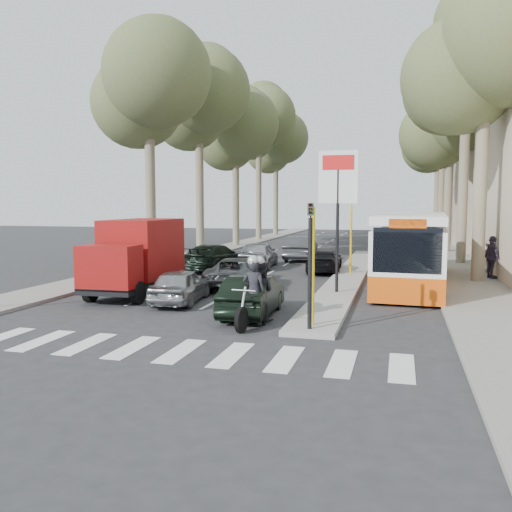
{
  "coord_description": "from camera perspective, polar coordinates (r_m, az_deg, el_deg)",
  "views": [
    {
      "loc": [
        5.59,
        -15.98,
        3.57
      ],
      "look_at": [
        0.32,
        3.8,
        1.6
      ],
      "focal_mm": 38.0,
      "sensor_mm": 36.0,
      "label": 1
    }
  ],
  "objects": [
    {
      "name": "tree_r_d",
      "position": [
        50.77,
        19.33,
        13.69
      ],
      "size": [
        7.4,
        7.2,
        14.88
      ],
      "color": "#6B604C",
      "rests_on": "ground"
    },
    {
      "name": "billboard",
      "position": [
        21.11,
        8.61,
        5.8
      ],
      "size": [
        1.5,
        12.1,
        5.6
      ],
      "color": "yellow",
      "rests_on": "ground"
    },
    {
      "name": "tree_r_c",
      "position": [
        42.67,
        19.96,
        13.42
      ],
      "size": [
        7.4,
        7.2,
        13.32
      ],
      "color": "#6B604C",
      "rests_on": "ground"
    },
    {
      "name": "sidewalk_right",
      "position": [
        41.24,
        19.06,
        0.31
      ],
      "size": [
        3.2,
        70.0,
        0.12
      ],
      "primitive_type": "cube",
      "color": "gray",
      "rests_on": "ground"
    },
    {
      "name": "tree_l_e",
      "position": [
        62.02,
        2.25,
        12.12
      ],
      "size": [
        7.4,
        7.2,
        14.49
      ],
      "color": "#6B604C",
      "rests_on": "ground"
    },
    {
      "name": "ground",
      "position": [
        17.3,
        -4.29,
        -6.42
      ],
      "size": [
        120.0,
        120.0,
        0.0
      ],
      "primitive_type": "plane",
      "color": "#28282B",
      "rests_on": "ground"
    },
    {
      "name": "tree_l_a",
      "position": [
        31.89,
        -10.95,
        17.73
      ],
      "size": [
        7.4,
        7.2,
        14.1
      ],
      "color": "#6B604C",
      "rests_on": "ground"
    },
    {
      "name": "silver_hatchback",
      "position": [
        19.77,
        -7.99,
        -3.1
      ],
      "size": [
        1.87,
        3.85,
        1.27
      ],
      "primitive_type": "imported",
      "rotation": [
        0.0,
        0.0,
        3.25
      ],
      "color": "#A1A4A8",
      "rests_on": "ground"
    },
    {
      "name": "city_bus",
      "position": [
        25.14,
        16.28,
        0.93
      ],
      "size": [
        3.34,
        12.13,
        3.16
      ],
      "rotation": [
        0.0,
        0.0,
        -0.06
      ],
      "color": "#E1510C",
      "rests_on": "ground"
    },
    {
      "name": "tree_r_b",
      "position": [
        35.17,
        21.57,
        18.01
      ],
      "size": [
        7.4,
        7.2,
        15.27
      ],
      "color": "#6B604C",
      "rests_on": "ground"
    },
    {
      "name": "queue_car_e",
      "position": [
        29.08,
        -4.4,
        -0.15
      ],
      "size": [
        2.65,
        5.15,
        1.43
      ],
      "primitive_type": "imported",
      "rotation": [
        0.0,
        0.0,
        3.01
      ],
      "color": "black",
      "rests_on": "ground"
    },
    {
      "name": "tree_l_c",
      "position": [
        46.53,
        -1.96,
        13.48
      ],
      "size": [
        7.4,
        7.2,
        13.71
      ],
      "color": "#6B604C",
      "rests_on": "ground"
    },
    {
      "name": "queue_car_d",
      "position": [
        34.66,
        4.76,
        0.82
      ],
      "size": [
        1.72,
        4.64,
        1.52
      ],
      "primitive_type": "imported",
      "rotation": [
        0.0,
        0.0,
        3.17
      ],
      "color": "#494A50",
      "rests_on": "ground"
    },
    {
      "name": "dark_hatchback",
      "position": [
        17.34,
        -0.37,
        -4.18
      ],
      "size": [
        1.53,
        4.02,
        1.31
      ],
      "primitive_type": "imported",
      "rotation": [
        0.0,
        0.0,
        3.18
      ],
      "color": "black",
      "rests_on": "ground"
    },
    {
      "name": "median_left",
      "position": [
        46.17,
        -2.23,
        1.13
      ],
      "size": [
        2.4,
        64.0,
        0.12
      ],
      "primitive_type": "cube",
      "color": "gray",
      "rests_on": "ground"
    },
    {
      "name": "pedestrian_near",
      "position": [
        27.39,
        23.59,
        -0.11
      ],
      "size": [
        0.91,
        1.28,
        1.98
      ],
      "primitive_type": "imported",
      "rotation": [
        0.0,
        0.0,
        1.9
      ],
      "color": "#362D43",
      "rests_on": "sidewalk_right"
    },
    {
      "name": "tree_r_a",
      "position": [
        27.2,
        23.31,
        19.57
      ],
      "size": [
        7.4,
        7.2,
        14.1
      ],
      "color": "#6B604C",
      "rests_on": "ground"
    },
    {
      "name": "queue_car_a",
      "position": [
        23.16,
        -1.98,
        -1.76
      ],
      "size": [
        2.59,
        4.84,
        1.29
      ],
      "primitive_type": "imported",
      "rotation": [
        0.0,
        0.0,
        3.24
      ],
      "color": "#45484C",
      "rests_on": "ground"
    },
    {
      "name": "pedestrian_far",
      "position": [
        29.74,
        23.38,
        0.03
      ],
      "size": [
        1.14,
        0.58,
        1.7
      ],
      "primitive_type": "imported",
      "rotation": [
        0.0,
        0.0,
        3.23
      ],
      "color": "#6C5A51",
      "rests_on": "sidewalk_right"
    },
    {
      "name": "traffic_light_island",
      "position": [
        14.71,
        5.73,
        1.25
      ],
      "size": [
        0.16,
        0.41,
        3.6
      ],
      "color": "black",
      "rests_on": "ground"
    },
    {
      "name": "queue_car_b",
      "position": [
        28.52,
        7.21,
        -0.51
      ],
      "size": [
        1.95,
        4.27,
        1.21
      ],
      "primitive_type": "imported",
      "rotation": [
        0.0,
        0.0,
        3.2
      ],
      "color": "black",
      "rests_on": "ground"
    },
    {
      "name": "traffic_island",
      "position": [
        27.31,
        9.9,
        -1.93
      ],
      "size": [
        1.5,
        26.0,
        0.16
      ],
      "primitive_type": "cube",
      "color": "gray",
      "rests_on": "ground"
    },
    {
      "name": "motorcycle",
      "position": [
        16.02,
        0.05,
        -3.91
      ],
      "size": [
        0.97,
        2.45,
        2.09
      ],
      "rotation": [
        0.0,
        0.0,
        -0.12
      ],
      "color": "black",
      "rests_on": "ground"
    },
    {
      "name": "queue_car_c",
      "position": [
        30.41,
        0.24,
        0.19
      ],
      "size": [
        2.12,
        4.56,
        1.51
      ],
      "primitive_type": "imported",
      "rotation": [
        0.0,
        0.0,
        3.22
      ],
      "color": "#A7A9AF",
      "rests_on": "ground"
    },
    {
      "name": "tree_l_b",
      "position": [
        39.28,
        -5.8,
        16.48
      ],
      "size": [
        7.4,
        7.2,
        14.88
      ],
      "color": "#6B604C",
      "rests_on": "ground"
    },
    {
      "name": "red_truck",
      "position": [
        21.9,
        -12.39,
        0.1
      ],
      "size": [
        2.33,
        5.61,
        2.95
      ],
      "rotation": [
        0.0,
        0.0,
        0.04
      ],
      "color": "black",
      "rests_on": "ground"
    },
    {
      "name": "tree_l_d",
      "position": [
        54.42,
        0.45,
        14.15
      ],
      "size": [
        7.4,
        7.2,
        15.66
      ],
      "color": "#6B604C",
      "rests_on": "ground"
    },
    {
      "name": "tree_r_e",
      "position": [
        58.6,
        18.8,
        11.88
      ],
      "size": [
        7.4,
        7.2,
        14.1
      ],
      "color": "#6B604C",
      "rests_on": "ground"
    }
  ]
}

